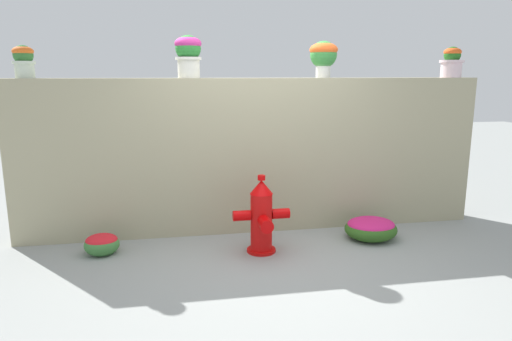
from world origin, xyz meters
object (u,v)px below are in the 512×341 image
Objects in this scene: potted_plant_2 at (323,55)px; flower_bush_right at (102,243)px; fire_hydrant at (262,218)px; flower_bush_left at (371,228)px; potted_plant_3 at (452,61)px; potted_plant_1 at (188,52)px; potted_plant_0 at (24,59)px.

potted_plant_2 is 3.29m from flower_bush_right.
flower_bush_left is (1.32, 0.17, -0.25)m from fire_hydrant.
potted_plant_3 reaches higher than flower_bush_left.
potted_plant_1 reaches higher than potted_plant_3.
potted_plant_1 is at bearing 162.55° from flower_bush_left.
fire_hydrant is at bearing -163.52° from potted_plant_3.
flower_bush_right is at bearing -173.08° from potted_plant_3.
potted_plant_2 reaches higher than potted_plant_0.
potted_plant_3 is 0.62× the size of flower_bush_left.
potted_plant_1 reaches higher than potted_plant_2.
potted_plant_2 reaches higher than potted_plant_3.
flower_bush_left is at bearing -55.76° from potted_plant_2.
potted_plant_0 is 0.73× the size of potted_plant_1.
potted_plant_1 is 2.29m from flower_bush_right.
potted_plant_1 is 2.02m from fire_hydrant.
potted_plant_3 reaches higher than fire_hydrant.
flower_bush_left is at bearing -1.38° from flower_bush_right.
potted_plant_2 is at bearing 0.02° from potted_plant_0.
potted_plant_3 is at bearing 25.55° from flower_bush_left.
fire_hydrant is at bearing -8.14° from flower_bush_right.
potted_plant_3 is 3.12m from fire_hydrant.
potted_plant_2 is at bearing 178.57° from potted_plant_3.
flower_bush_left is (2.01, -0.63, -1.97)m from potted_plant_1.
potted_plant_0 is 0.92× the size of potted_plant_3.
potted_plant_1 is at bearing 0.25° from potted_plant_0.
potted_plant_1 is at bearing 130.81° from fire_hydrant.
flower_bush_left is (-1.22, -0.58, -1.89)m from potted_plant_3.
potted_plant_2 is (3.31, 0.00, 0.07)m from potted_plant_0.
flower_bush_right is at bearing 171.86° from fire_hydrant.
potted_plant_3 is at bearing -1.43° from potted_plant_2.
flower_bush_right is at bearing 178.62° from flower_bush_left.
potted_plant_3 is 2.32m from flower_bush_left.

